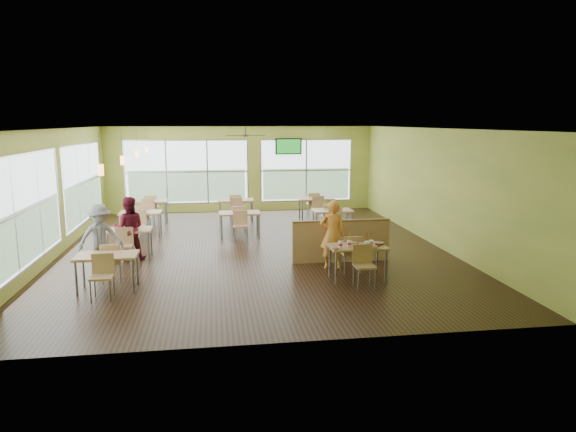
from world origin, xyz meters
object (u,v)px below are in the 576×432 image
object	(u,v)px
half_wall_divider	(341,241)
man_plaid	(333,234)
food_basket	(379,243)
main_table	(357,251)

from	to	relation	value
half_wall_divider	man_plaid	size ratio (longest dim) A/B	1.48
half_wall_divider	food_basket	distance (m)	1.54
main_table	food_basket	distance (m)	0.51
half_wall_divider	man_plaid	bearing A→B (deg)	-121.95
main_table	half_wall_divider	size ratio (longest dim) A/B	0.63
main_table	half_wall_divider	xyz separation A→B (m)	(0.00, 1.45, -0.11)
main_table	food_basket	xyz separation A→B (m)	(0.49, 0.01, 0.15)
main_table	half_wall_divider	distance (m)	1.45
half_wall_divider	food_basket	size ratio (longest dim) A/B	10.64
main_table	food_basket	world-z (taller)	main_table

